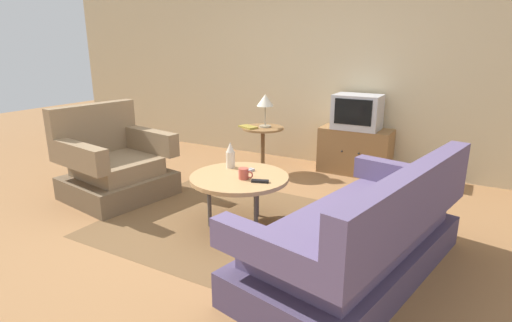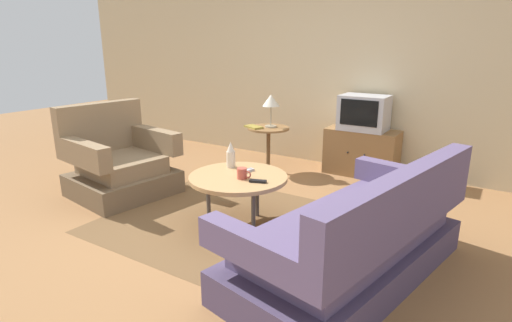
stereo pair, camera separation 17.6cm
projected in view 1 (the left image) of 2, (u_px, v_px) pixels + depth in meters
ground_plane at (217, 229)px, 3.62m from camera, size 16.00×16.00×0.00m
back_wall at (324, 62)px, 5.35m from camera, size 9.00×0.12×2.70m
area_rug at (240, 225)px, 3.69m from camera, size 2.40×1.88×0.00m
armchair at (114, 167)px, 4.35m from camera, size 1.04×1.10×0.96m
couch at (361, 238)px, 2.84m from camera, size 1.27×2.04×0.85m
coffee_table at (239, 179)px, 3.57m from camera, size 0.87×0.87×0.47m
side_table at (263, 139)px, 5.15m from camera, size 0.52×0.52×0.58m
tv_stand at (355, 151)px, 5.12m from camera, size 0.87×0.43×0.57m
television at (357, 112)px, 4.96m from camera, size 0.56×0.40×0.42m
table_lamp at (265, 102)px, 5.03m from camera, size 0.21×0.21×0.41m
vase at (230, 156)px, 3.76m from camera, size 0.08×0.08×0.24m
mug at (244, 174)px, 3.46m from camera, size 0.14×0.09×0.09m
tv_remote_dark at (260, 181)px, 3.39m from camera, size 0.15×0.09×0.02m
tv_remote_silver at (247, 171)px, 3.66m from camera, size 0.09×0.17×0.02m
book at (248, 127)px, 5.06m from camera, size 0.27×0.22×0.02m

